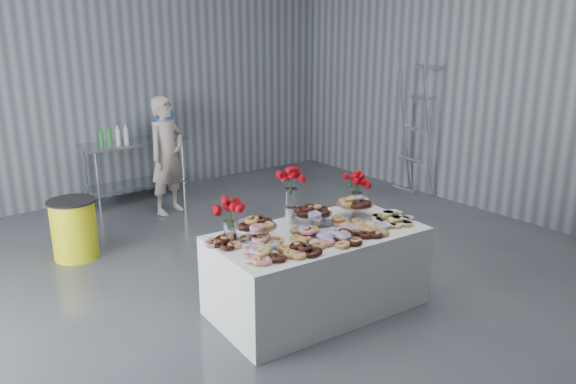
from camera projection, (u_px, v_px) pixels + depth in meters
name	position (u px, v px, depth m)	size (l,w,h in m)	color
ground	(289.00, 312.00, 5.14)	(9.00, 9.00, 0.00)	#3C3E44
room_walls	(255.00, 10.00, 4.27)	(8.04, 9.04, 4.02)	gray
display_table	(317.00, 271.00, 5.12)	(1.90, 1.00, 0.75)	white
prep_table	(135.00, 160.00, 8.25)	(1.50, 0.60, 0.90)	silver
donut_mounds	(322.00, 229.00, 4.96)	(1.80, 0.80, 0.09)	gold
cake_stand_left	(256.00, 224.00, 4.80)	(0.36, 0.36, 0.17)	silver
cake_stand_mid	(313.00, 212.00, 5.12)	(0.36, 0.36, 0.17)	silver
cake_stand_right	(355.00, 203.00, 5.39)	(0.36, 0.36, 0.17)	silver
danish_pile	(391.00, 216.00, 5.28)	(0.48, 0.48, 0.11)	silver
bouquet_left	(229.00, 208.00, 4.73)	(0.26, 0.26, 0.42)	white
bouquet_right	(357.00, 181.00, 5.54)	(0.26, 0.26, 0.42)	white
bouquet_center	(291.00, 183.00, 5.16)	(0.26, 0.26, 0.57)	silver
water_jug	(164.00, 120.00, 8.38)	(0.28, 0.28, 0.55)	#4275E0
drink_bottles	(114.00, 135.00, 7.86)	(0.54, 0.08, 0.27)	#268C33
person	(167.00, 156.00, 7.66)	(0.59, 0.39, 1.61)	#CC8C93
trash_barrel	(74.00, 229.00, 6.26)	(0.53, 0.53, 0.68)	yellow
stepladder	(416.00, 129.00, 8.37)	(0.24, 0.51, 2.05)	silver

